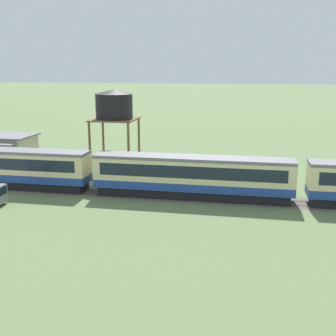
# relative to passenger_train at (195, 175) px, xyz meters

# --- Properties ---
(passenger_train) EXTENTS (101.53, 2.87, 4.12)m
(passenger_train) POSITION_rel_passenger_train_xyz_m (0.00, 0.00, 0.00)
(passenger_train) COLOR #234293
(passenger_train) RESTS_ON ground_plane
(railway_track) EXTENTS (150.07, 3.60, 0.04)m
(railway_track) POSITION_rel_passenger_train_xyz_m (4.63, -0.00, -2.28)
(railway_track) COLOR #665B51
(railway_track) RESTS_ON ground_plane
(station_building) EXTENTS (9.21, 6.97, 3.89)m
(station_building) POSITION_rel_passenger_train_xyz_m (-27.28, 10.07, -0.31)
(station_building) COLOR #BCB293
(station_building) RESTS_ON ground_plane
(water_tower) EXTENTS (5.09, 5.09, 10.01)m
(water_tower) POSITION_rel_passenger_train_xyz_m (-10.50, 7.69, 5.81)
(water_tower) COLOR brown
(water_tower) RESTS_ON ground_plane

